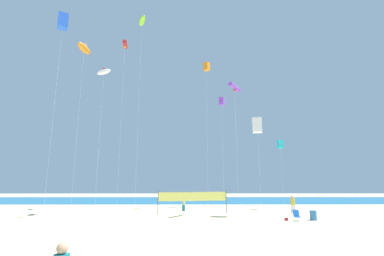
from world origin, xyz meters
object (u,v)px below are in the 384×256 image
Objects in this scene: kite_lime_inflatable at (142,21)px; kite_blue_box at (63,22)px; trash_barrel at (313,215)px; beachgoer_mustard_shirt at (293,203)px; kite_cyan_box at (280,144)px; kite_violet_tube at (235,88)px; kite_violet_box at (222,101)px; folding_beach_chair at (297,215)px; kite_orange_inflatable at (84,49)px; kite_orange_box at (207,67)px; beachgoer_sage_shirt at (184,204)px; volleyball_net at (193,197)px; kite_white_inflatable at (104,72)px; beach_handbag at (286,219)px; kite_white_box at (257,125)px; kite_red_tube at (125,45)px.

kite_lime_inflatable is 8.62m from kite_blue_box.
trash_barrel is 0.04× the size of kite_blue_box.
kite_cyan_box is (0.45, 4.21, 6.89)m from beachgoer_mustard_shirt.
kite_violet_tube is (-6.63, -6.56, 5.13)m from kite_cyan_box.
kite_violet_box is 14.73m from kite_lime_inflatable.
kite_orange_inflatable reaches higher than folding_beach_chair.
kite_orange_box is at bearing -121.32° from beachgoer_mustard_shirt.
beachgoer_sage_shirt is 2.84m from volleyball_net.
kite_violet_box is 16.60m from kite_white_inflatable.
kite_white_box is at bearing 115.85° from beach_handbag.
kite_white_box is (12.48, -2.02, -12.96)m from kite_lime_inflatable.
volleyball_net is 0.75× the size of kite_white_box.
kite_violet_box is 0.99× the size of kite_white_inflatable.
kite_white_inflatable is at bearing -178.76° from kite_violet_tube.
folding_beach_chair is at bearing -18.11° from beachgoer_mustard_shirt.
trash_barrel is 0.04× the size of kite_lime_inflatable.
beachgoer_sage_shirt is at bearing -100.91° from beachgoer_mustard_shirt.
kite_violet_tube is (0.28, -9.32, -1.30)m from kite_violet_box.
kite_cyan_box is 10.64m from kite_violet_tube.
volleyball_net is 0.33× the size of kite_red_tube.
kite_orange_inflatable is at bearing 170.26° from kite_white_box.
kite_lime_inflatable reaches higher than trash_barrel.
kite_orange_box is 1.45× the size of kite_violet_tube.
kite_blue_box reaches higher than kite_orange_inflatable.
kite_cyan_box reaches higher than trash_barrel.
folding_beach_chair is 22.25m from kite_orange_box.
kite_orange_box is 13.40m from kite_white_box.
kite_violet_box reaches higher than trash_barrel.
kite_orange_box is at bearing 34.61° from kite_white_inflatable.
kite_white_inflatable is (-17.30, 2.90, 14.46)m from beach_handbag.
volleyball_net reaches higher than beachgoer_mustard_shirt.
trash_barrel is at bearing -51.41° from kite_orange_box.
beachgoer_sage_shirt is at bearing 153.24° from folding_beach_chair.
kite_red_tube reaches higher than kite_cyan_box.
kite_orange_inflatable reaches higher than volleyball_net.
kite_lime_inflatable is (-16.29, 4.62, 21.42)m from trash_barrel.
folding_beach_chair is 0.04× the size of kite_blue_box.
beachgoer_sage_shirt is 0.16× the size of kite_white_box.
beach_handbag is at bearing -64.15° from kite_white_box.
kite_white_box is (2.39, -9.68, -5.45)m from kite_violet_box.
kite_violet_box is at bearing 9.24° from kite_red_tube.
kite_blue_box is (-17.46, -11.38, 5.03)m from kite_violet_box.
kite_red_tube is 1.10× the size of kite_blue_box.
kite_blue_box reaches higher than beach_handbag.
kite_white_box is at bearing -25.41° from kite_red_tube.
folding_beach_chair is 0.06× the size of kite_white_inflatable.
beachgoer_sage_shirt is 21.77m from kite_lime_inflatable.
beachgoer_mustard_shirt is at bearing 2.39° from kite_lime_inflatable.
kite_lime_inflatable reaches higher than kite_violet_tube.
kite_lime_inflatable is 18.11m from kite_white_box.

